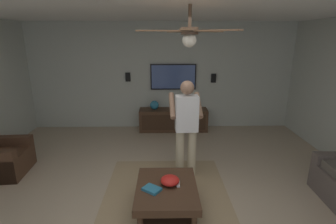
{
  "coord_description": "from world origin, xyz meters",
  "views": [
    {
      "loc": [
        -3.08,
        -0.05,
        2.28
      ],
      "look_at": [
        1.03,
        -0.12,
        1.09
      ],
      "focal_mm": 27.47,
      "sensor_mm": 36.0,
      "label": 1
    }
  ],
  "objects_px": {
    "person_standing": "(186,124)",
    "remote_white": "(178,184)",
    "tv": "(173,77)",
    "ceiling_fan": "(190,33)",
    "wall_speaker_left": "(213,78)",
    "coffee_table": "(167,193)",
    "vase_round": "(154,105)",
    "media_console": "(173,120)",
    "bowl": "(170,180)",
    "book": "(152,189)",
    "wall_speaker_right": "(128,77)"
  },
  "relations": [
    {
      "from": "person_standing",
      "to": "remote_white",
      "type": "distance_m",
      "value": 1.09
    },
    {
      "from": "tv",
      "to": "ceiling_fan",
      "type": "xyz_separation_m",
      "value": [
        -3.43,
        -0.05,
        1.0
      ]
    },
    {
      "from": "tv",
      "to": "wall_speaker_left",
      "type": "xyz_separation_m",
      "value": [
        0.01,
        -1.02,
        -0.04
      ]
    },
    {
      "from": "coffee_table",
      "to": "vase_round",
      "type": "relative_size",
      "value": 4.55
    },
    {
      "from": "tv",
      "to": "media_console",
      "type": "bearing_deg",
      "value": -0.0
    },
    {
      "from": "tv",
      "to": "bowl",
      "type": "distance_m",
      "value": 3.52
    },
    {
      "from": "remote_white",
      "to": "wall_speaker_left",
      "type": "bearing_deg",
      "value": 163.56
    },
    {
      "from": "coffee_table",
      "to": "person_standing",
      "type": "distance_m",
      "value": 1.22
    },
    {
      "from": "media_console",
      "to": "ceiling_fan",
      "type": "xyz_separation_m",
      "value": [
        -3.19,
        -0.05,
        2.05
      ]
    },
    {
      "from": "coffee_table",
      "to": "person_standing",
      "type": "relative_size",
      "value": 0.61
    },
    {
      "from": "remote_white",
      "to": "book",
      "type": "distance_m",
      "value": 0.37
    },
    {
      "from": "wall_speaker_left",
      "to": "bowl",
      "type": "bearing_deg",
      "value": 160.89
    },
    {
      "from": "person_standing",
      "to": "vase_round",
      "type": "height_order",
      "value": "person_standing"
    },
    {
      "from": "person_standing",
      "to": "wall_speaker_left",
      "type": "xyz_separation_m",
      "value": [
        2.49,
        -0.9,
        0.36
      ]
    },
    {
      "from": "coffee_table",
      "to": "book",
      "type": "xyz_separation_m",
      "value": [
        -0.09,
        0.19,
        0.12
      ]
    },
    {
      "from": "wall_speaker_right",
      "to": "coffee_table",
      "type": "bearing_deg",
      "value": -165.1
    },
    {
      "from": "tv",
      "to": "book",
      "type": "bearing_deg",
      "value": -6.5
    },
    {
      "from": "bowl",
      "to": "wall_speaker_right",
      "type": "xyz_separation_m",
      "value": [
        3.42,
        0.97,
        0.87
      ]
    },
    {
      "from": "remote_white",
      "to": "vase_round",
      "type": "distance_m",
      "value": 3.22
    },
    {
      "from": "bowl",
      "to": "person_standing",
      "type": "bearing_deg",
      "value": -17.26
    },
    {
      "from": "person_standing",
      "to": "tv",
      "type": "bearing_deg",
      "value": 0.2
    },
    {
      "from": "wall_speaker_left",
      "to": "ceiling_fan",
      "type": "bearing_deg",
      "value": 164.25
    },
    {
      "from": "vase_round",
      "to": "wall_speaker_right",
      "type": "height_order",
      "value": "wall_speaker_right"
    },
    {
      "from": "vase_round",
      "to": "wall_speaker_right",
      "type": "xyz_separation_m",
      "value": [
        0.25,
        0.66,
        0.67
      ]
    },
    {
      "from": "book",
      "to": "tv",
      "type": "bearing_deg",
      "value": -60.35
    },
    {
      "from": "book",
      "to": "wall_speaker_left",
      "type": "distance_m",
      "value": 3.93
    },
    {
      "from": "media_console",
      "to": "bowl",
      "type": "bearing_deg",
      "value": -3.03
    },
    {
      "from": "remote_white",
      "to": "book",
      "type": "relative_size",
      "value": 0.68
    },
    {
      "from": "coffee_table",
      "to": "wall_speaker_right",
      "type": "xyz_separation_m",
      "value": [
        3.47,
        0.92,
        1.03
      ]
    },
    {
      "from": "person_standing",
      "to": "ceiling_fan",
      "type": "distance_m",
      "value": 1.69
    },
    {
      "from": "person_standing",
      "to": "vase_round",
      "type": "xyz_separation_m",
      "value": [
        2.24,
        0.6,
        -0.27
      ]
    },
    {
      "from": "book",
      "to": "ceiling_fan",
      "type": "relative_size",
      "value": 0.18
    },
    {
      "from": "coffee_table",
      "to": "tv",
      "type": "height_order",
      "value": "tv"
    },
    {
      "from": "media_console",
      "to": "ceiling_fan",
      "type": "bearing_deg",
      "value": 0.85
    },
    {
      "from": "coffee_table",
      "to": "wall_speaker_right",
      "type": "bearing_deg",
      "value": 14.9
    },
    {
      "from": "ceiling_fan",
      "to": "media_console",
      "type": "bearing_deg",
      "value": 0.85
    },
    {
      "from": "bowl",
      "to": "wall_speaker_right",
      "type": "height_order",
      "value": "wall_speaker_right"
    },
    {
      "from": "bowl",
      "to": "coffee_table",
      "type": "bearing_deg",
      "value": 136.42
    },
    {
      "from": "coffee_table",
      "to": "ceiling_fan",
      "type": "height_order",
      "value": "ceiling_fan"
    },
    {
      "from": "bowl",
      "to": "book",
      "type": "height_order",
      "value": "bowl"
    },
    {
      "from": "ceiling_fan",
      "to": "wall_speaker_left",
      "type": "bearing_deg",
      "value": -15.75
    },
    {
      "from": "bowl",
      "to": "vase_round",
      "type": "height_order",
      "value": "vase_round"
    },
    {
      "from": "media_console",
      "to": "tv",
      "type": "xyz_separation_m",
      "value": [
        0.24,
        -0.0,
        1.05
      ]
    },
    {
      "from": "media_console",
      "to": "person_standing",
      "type": "height_order",
      "value": "person_standing"
    },
    {
      "from": "tv",
      "to": "remote_white",
      "type": "height_order",
      "value": "tv"
    },
    {
      "from": "wall_speaker_right",
      "to": "book",
      "type": "bearing_deg",
      "value": -168.38
    },
    {
      "from": "media_console",
      "to": "wall_speaker_right",
      "type": "bearing_deg",
      "value": -102.59
    },
    {
      "from": "media_console",
      "to": "ceiling_fan",
      "type": "distance_m",
      "value": 3.79
    },
    {
      "from": "tv",
      "to": "person_standing",
      "type": "bearing_deg",
      "value": 2.82
    },
    {
      "from": "coffee_table",
      "to": "ceiling_fan",
      "type": "distance_m",
      "value": 2.05
    }
  ]
}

